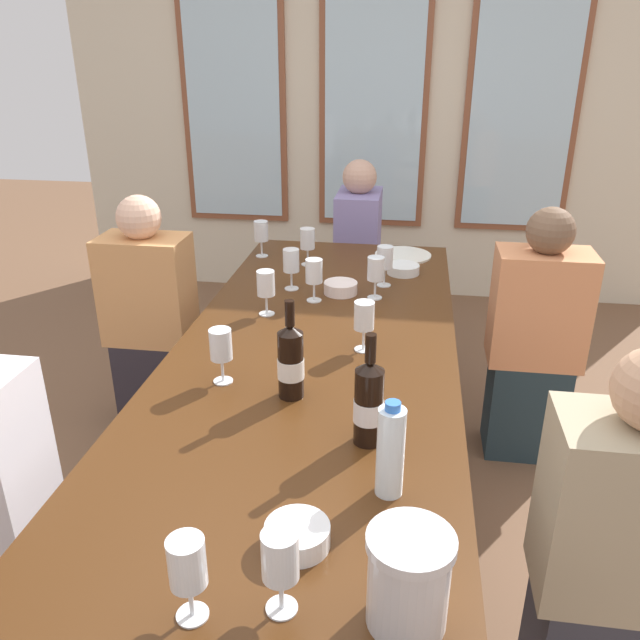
{
  "coord_description": "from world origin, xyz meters",
  "views": [
    {
      "loc": [
        0.31,
        -1.9,
        1.69
      ],
      "look_at": [
        0.0,
        0.14,
        0.79
      ],
      "focal_mm": 35.74,
      "sensor_mm": 36.0,
      "label": 1
    }
  ],
  "objects_px": {
    "wine_glass_5": "(280,558)",
    "seated_person_0": "(151,323)",
    "dining_table": "(314,368)",
    "tasting_bowl_0": "(297,535)",
    "wine_glass_3": "(308,241)",
    "wine_glass_7": "(221,346)",
    "wine_bottle_1": "(291,361)",
    "seated_person_4": "(358,262)",
    "wine_glass_4": "(385,259)",
    "tasting_bowl_1": "(403,269)",
    "water_bottle": "(390,451)",
    "wine_glass_6": "(376,271)",
    "wine_glass_1": "(187,566)",
    "wine_glass_2": "(261,233)",
    "seated_person_1": "(534,344)",
    "wine_bottle_0": "(369,403)",
    "white_plate_0": "(403,255)",
    "tasting_bowl_2": "(341,288)",
    "wine_glass_10": "(291,262)",
    "seated_person_3": "(615,565)",
    "wine_glass_8": "(314,273)",
    "wine_glass_0": "(266,284)",
    "wine_glass_9": "(364,318)",
    "metal_pitcher": "(408,579)"
  },
  "relations": [
    {
      "from": "wine_glass_4",
      "to": "wine_glass_6",
      "type": "distance_m",
      "value": 0.15
    },
    {
      "from": "white_plate_0",
      "to": "seated_person_1",
      "type": "xyz_separation_m",
      "value": [
        0.58,
        -0.46,
        -0.22
      ]
    },
    {
      "from": "seated_person_4",
      "to": "wine_glass_4",
      "type": "bearing_deg",
      "value": -78.21
    },
    {
      "from": "wine_glass_3",
      "to": "wine_glass_5",
      "type": "height_order",
      "value": "same"
    },
    {
      "from": "wine_bottle_0",
      "to": "tasting_bowl_1",
      "type": "height_order",
      "value": "wine_bottle_0"
    },
    {
      "from": "wine_glass_5",
      "to": "seated_person_0",
      "type": "height_order",
      "value": "seated_person_0"
    },
    {
      "from": "wine_glass_6",
      "to": "wine_glass_7",
      "type": "distance_m",
      "value": 0.87
    },
    {
      "from": "wine_glass_2",
      "to": "wine_glass_8",
      "type": "xyz_separation_m",
      "value": [
        0.34,
        -0.54,
        -0.0
      ]
    },
    {
      "from": "wine_glass_7",
      "to": "seated_person_4",
      "type": "distance_m",
      "value": 1.91
    },
    {
      "from": "wine_glass_5",
      "to": "seated_person_0",
      "type": "bearing_deg",
      "value": 119.95
    },
    {
      "from": "dining_table",
      "to": "wine_glass_7",
      "type": "distance_m",
      "value": 0.4
    },
    {
      "from": "wine_glass_5",
      "to": "seated_person_4",
      "type": "height_order",
      "value": "seated_person_4"
    },
    {
      "from": "wine_glass_1",
      "to": "wine_glass_2",
      "type": "xyz_separation_m",
      "value": [
        -0.37,
        2.08,
        -0.0
      ]
    },
    {
      "from": "wine_glass_0",
      "to": "wine_glass_9",
      "type": "bearing_deg",
      "value": -32.84
    },
    {
      "from": "water_bottle",
      "to": "seated_person_1",
      "type": "xyz_separation_m",
      "value": [
        0.55,
        1.33,
        -0.33
      ]
    },
    {
      "from": "wine_glass_3",
      "to": "water_bottle",
      "type": "bearing_deg",
      "value": -73.96
    },
    {
      "from": "water_bottle",
      "to": "wine_glass_10",
      "type": "bearing_deg",
      "value": 110.43
    },
    {
      "from": "wine_glass_7",
      "to": "seated_person_0",
      "type": "relative_size",
      "value": 0.16
    },
    {
      "from": "wine_bottle_1",
      "to": "seated_person_4",
      "type": "xyz_separation_m",
      "value": [
        0.02,
        1.91,
        -0.33
      ]
    },
    {
      "from": "wine_glass_5",
      "to": "wine_glass_4",
      "type": "bearing_deg",
      "value": 87.1
    },
    {
      "from": "wine_glass_8",
      "to": "seated_person_0",
      "type": "height_order",
      "value": "seated_person_0"
    },
    {
      "from": "wine_glass_0",
      "to": "wine_glass_3",
      "type": "bearing_deg",
      "value": 84.68
    },
    {
      "from": "wine_glass_1",
      "to": "tasting_bowl_0",
      "type": "bearing_deg",
      "value": 52.39
    },
    {
      "from": "dining_table",
      "to": "tasting_bowl_0",
      "type": "height_order",
      "value": "tasting_bowl_0"
    },
    {
      "from": "wine_bottle_0",
      "to": "wine_glass_3",
      "type": "distance_m",
      "value": 1.45
    },
    {
      "from": "tasting_bowl_1",
      "to": "wine_glass_8",
      "type": "height_order",
      "value": "wine_glass_8"
    },
    {
      "from": "wine_glass_6",
      "to": "wine_glass_8",
      "type": "distance_m",
      "value": 0.25
    },
    {
      "from": "wine_glass_4",
      "to": "white_plate_0",
      "type": "bearing_deg",
      "value": 80.85
    },
    {
      "from": "dining_table",
      "to": "wine_bottle_0",
      "type": "bearing_deg",
      "value": -66.2
    },
    {
      "from": "wine_glass_4",
      "to": "dining_table",
      "type": "bearing_deg",
      "value": -106.63
    },
    {
      "from": "seated_person_4",
      "to": "seated_person_1",
      "type": "bearing_deg",
      "value": -49.37
    },
    {
      "from": "wine_glass_1",
      "to": "white_plate_0",
      "type": "bearing_deg",
      "value": 81.87
    },
    {
      "from": "tasting_bowl_2",
      "to": "seated_person_1",
      "type": "bearing_deg",
      "value": 5.97
    },
    {
      "from": "white_plate_0",
      "to": "tasting_bowl_2",
      "type": "bearing_deg",
      "value": -113.89
    },
    {
      "from": "tasting_bowl_2",
      "to": "wine_glass_4",
      "type": "height_order",
      "value": "wine_glass_4"
    },
    {
      "from": "seated_person_1",
      "to": "wine_glass_9",
      "type": "bearing_deg",
      "value": -138.46
    },
    {
      "from": "seated_person_3",
      "to": "white_plate_0",
      "type": "bearing_deg",
      "value": 108.55
    },
    {
      "from": "seated_person_0",
      "to": "seated_person_3",
      "type": "relative_size",
      "value": 1.0
    },
    {
      "from": "wine_glass_2",
      "to": "wine_glass_3",
      "type": "height_order",
      "value": "same"
    },
    {
      "from": "wine_bottle_0",
      "to": "seated_person_1",
      "type": "xyz_separation_m",
      "value": [
        0.62,
        1.13,
        -0.33
      ]
    },
    {
      "from": "metal_pitcher",
      "to": "seated_person_0",
      "type": "xyz_separation_m",
      "value": [
        -1.18,
        1.64,
        -0.31
      ]
    },
    {
      "from": "wine_bottle_1",
      "to": "wine_glass_7",
      "type": "relative_size",
      "value": 1.73
    },
    {
      "from": "white_plate_0",
      "to": "wine_glass_7",
      "type": "bearing_deg",
      "value": -110.73
    },
    {
      "from": "white_plate_0",
      "to": "wine_bottle_1",
      "type": "xyz_separation_m",
      "value": [
        -0.28,
        -1.39,
        0.11
      ]
    },
    {
      "from": "wine_glass_3",
      "to": "tasting_bowl_1",
      "type": "bearing_deg",
      "value": -7.42
    },
    {
      "from": "water_bottle",
      "to": "wine_glass_2",
      "type": "distance_m",
      "value": 1.82
    },
    {
      "from": "wine_bottle_1",
      "to": "tasting_bowl_0",
      "type": "height_order",
      "value": "wine_bottle_1"
    },
    {
      "from": "wine_glass_8",
      "to": "wine_glass_3",
      "type": "bearing_deg",
      "value": 102.82
    },
    {
      "from": "wine_glass_5",
      "to": "wine_glass_10",
      "type": "xyz_separation_m",
      "value": [
        -0.29,
        1.63,
        -0.0
      ]
    },
    {
      "from": "tasting_bowl_1",
      "to": "water_bottle",
      "type": "xyz_separation_m",
      "value": [
        0.01,
        -1.53,
        0.09
      ]
    }
  ]
}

